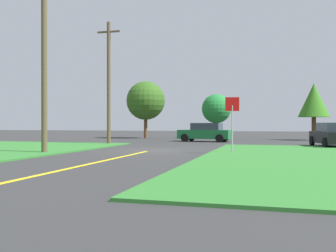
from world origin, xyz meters
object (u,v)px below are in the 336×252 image
(stop_sign, at_px, (232,114))
(utility_pole_near, at_px, (44,61))
(pine_tree_center, at_px, (146,101))
(car_on_crossroad, at_px, (333,135))
(oak_tree_left, at_px, (216,109))
(utility_pole_mid, at_px, (109,81))
(car_approaching_junction, at_px, (205,132))
(oak_tree_right, at_px, (314,100))

(stop_sign, xyz_separation_m, utility_pole_near, (-9.42, -2.59, 2.78))
(utility_pole_near, bearing_deg, pine_tree_center, 94.41)
(car_on_crossroad, relative_size, oak_tree_left, 1.00)
(utility_pole_near, distance_m, oak_tree_left, 23.97)
(stop_sign, xyz_separation_m, utility_pole_mid, (-9.88, 6.48, 2.71))
(stop_sign, height_order, car_approaching_junction, stop_sign)
(car_approaching_junction, distance_m, oak_tree_right, 11.17)
(stop_sign, relative_size, car_approaching_junction, 0.62)
(car_approaching_junction, relative_size, pine_tree_center, 0.77)
(car_approaching_junction, bearing_deg, utility_pole_mid, 51.11)
(car_approaching_junction, height_order, pine_tree_center, pine_tree_center)
(utility_pole_mid, bearing_deg, car_approaching_junction, 44.52)
(car_approaching_junction, relative_size, utility_pole_near, 0.50)
(utility_pole_near, relative_size, utility_pole_mid, 1.02)
(pine_tree_center, bearing_deg, car_approaching_junction, -38.28)
(oak_tree_left, bearing_deg, car_on_crossroad, -54.15)
(oak_tree_left, xyz_separation_m, pine_tree_center, (-7.33, -2.03, 0.88))
(car_approaching_junction, xyz_separation_m, oak_tree_right, (9.39, 5.27, 2.94))
(car_approaching_junction, height_order, utility_pole_mid, utility_pole_mid)
(stop_sign, bearing_deg, car_approaching_junction, -83.01)
(pine_tree_center, height_order, oak_tree_right, pine_tree_center)
(utility_pole_near, height_order, utility_pole_mid, utility_pole_near)
(utility_pole_mid, xyz_separation_m, pine_tree_center, (-1.17, 12.12, -0.73))
(stop_sign, xyz_separation_m, oak_tree_left, (-3.72, 20.63, 1.11))
(car_approaching_junction, distance_m, utility_pole_near, 16.85)
(oak_tree_left, bearing_deg, oak_tree_right, -15.59)
(oak_tree_left, height_order, pine_tree_center, pine_tree_center)
(utility_pole_near, relative_size, oak_tree_left, 1.98)
(utility_pole_near, height_order, pine_tree_center, utility_pole_near)
(utility_pole_near, bearing_deg, car_approaching_junction, 69.05)
(car_on_crossroad, relative_size, car_approaching_junction, 1.01)
(car_on_crossroad, height_order, car_approaching_junction, same)
(utility_pole_mid, height_order, pine_tree_center, utility_pole_mid)
(stop_sign, distance_m, pine_tree_center, 21.73)
(oak_tree_left, relative_size, pine_tree_center, 0.78)
(utility_pole_near, height_order, oak_tree_right, utility_pole_near)
(car_on_crossroad, xyz_separation_m, car_approaching_junction, (-9.50, 5.43, -0.00))
(stop_sign, height_order, utility_pole_near, utility_pole_near)
(stop_sign, distance_m, utility_pole_mid, 12.13)
(car_on_crossroad, relative_size, utility_pole_near, 0.51)
(oak_tree_left, xyz_separation_m, oak_tree_right, (9.55, -2.66, 0.59))
(stop_sign, distance_m, car_on_crossroad, 9.46)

